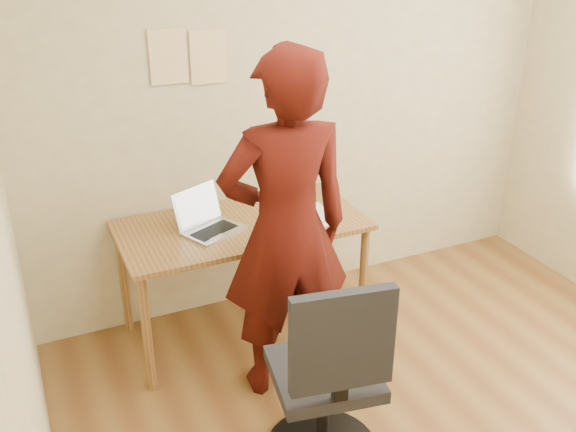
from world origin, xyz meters
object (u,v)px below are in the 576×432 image
desk (242,236)px  phone (281,231)px  laptop (207,221)px  person (286,231)px  office_chair (328,389)px

desk → phone: bearing=-51.0°
laptop → phone: 0.41m
desk → laptop: 0.24m
desk → phone: phone is taller
phone → person: bearing=-129.2°
laptop → person: bearing=-90.7°
phone → laptop: bearing=131.6°
phone → office_chair: (-0.20, -0.96, -0.30)m
person → laptop: bearing=-59.7°
desk → laptop: bearing=179.8°
desk → person: person is taller
office_chair → desk: bearing=98.0°
laptop → desk: bearing=-25.0°
laptop → office_chair: (0.16, -1.15, -0.35)m
phone → person: 0.40m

